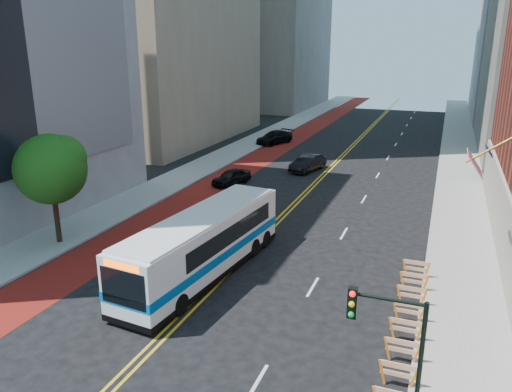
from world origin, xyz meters
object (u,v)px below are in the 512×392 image
at_px(street_tree, 52,166).
at_px(car_a, 231,177).
at_px(transit_bus, 204,243).
at_px(traffic_signal, 389,342).
at_px(car_c, 274,137).
at_px(car_b, 308,163).

relative_size(street_tree, car_a, 1.70).
bearing_deg(car_a, transit_bus, -52.33).
distance_m(street_tree, traffic_signal, 22.79).
bearing_deg(car_c, street_tree, -71.40).
relative_size(traffic_signal, transit_bus, 0.40).
distance_m(car_b, car_c, 14.01).
relative_size(street_tree, traffic_signal, 1.32).
height_order(traffic_signal, transit_bus, traffic_signal).
relative_size(transit_bus, car_a, 3.20).
xyz_separation_m(street_tree, car_a, (4.44, 16.20, -4.24)).
xyz_separation_m(street_tree, car_b, (9.41, 23.33, -4.13)).
bearing_deg(transit_bus, car_c, 108.91).
relative_size(car_b, car_c, 0.88).
bearing_deg(car_a, street_tree, -86.72).
xyz_separation_m(traffic_signal, car_b, (-11.24, 32.89, -2.94)).
xyz_separation_m(traffic_signal, car_a, (-16.22, 25.76, -3.05)).
xyz_separation_m(street_tree, transit_bus, (10.26, -0.63, -3.13)).
height_order(car_b, car_c, car_b).
bearing_deg(car_a, car_c, 116.11).
distance_m(traffic_signal, transit_bus, 13.84).
height_order(transit_bus, car_a, transit_bus).
bearing_deg(street_tree, transit_bus, -3.50).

